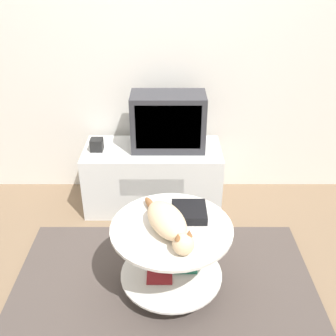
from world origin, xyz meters
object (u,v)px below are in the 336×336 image
Objects in this scene: speaker at (97,145)px; dvd_box at (189,212)px; tv at (169,122)px; cat at (169,223)px.

speaker reaches higher than dvd_box.
tv reaches higher than dvd_box.
tv is 1.05× the size of cat.
tv reaches higher than speaker.
cat reaches higher than dvd_box.
dvd_box is 0.21m from cat.
speaker is 1.12m from cat.
speaker is at bearing -175.94° from cat.
dvd_box is at bearing -81.96° from tv.
tv is at bearing 154.92° from cat.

